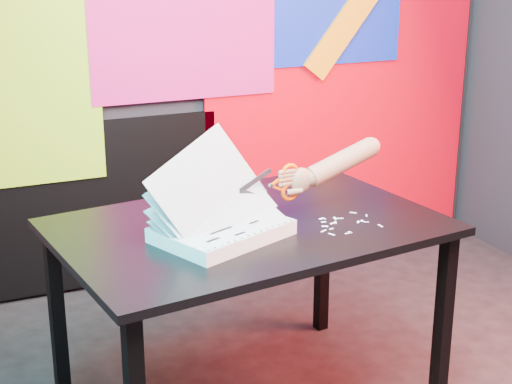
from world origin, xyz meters
name	(u,v)px	position (x,y,z in m)	size (l,w,h in m)	color
room	(393,53)	(0.00, 0.00, 1.35)	(3.01, 3.01, 2.71)	#29282B
backdrop	(243,93)	(0.06, 1.46, 0.96)	(2.88, 0.05, 2.08)	red
work_table	(249,244)	(-0.45, 0.18, 0.67)	(1.43, 1.05, 0.75)	black
printout_stack	(221,228)	(-0.59, 0.09, 0.78)	(0.52, 0.44, 0.38)	beige
scissors	(286,183)	(-0.31, 0.17, 0.89)	(0.24, 0.04, 0.14)	silver
hand_forearm	(335,165)	(-0.10, 0.19, 0.93)	(0.43, 0.11, 0.17)	brown
paper_clippings	(341,224)	(-0.15, 0.05, 0.75)	(0.24, 0.19, 0.00)	silver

